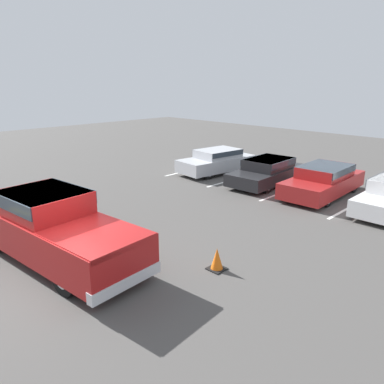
{
  "coord_description": "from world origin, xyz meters",
  "views": [
    {
      "loc": [
        8.37,
        -3.7,
        4.7
      ],
      "look_at": [
        -0.4,
        5.04,
        1.0
      ],
      "focal_mm": 35.0,
      "sensor_mm": 36.0,
      "label": 1
    }
  ],
  "objects": [
    {
      "name": "pickup_truck",
      "position": [
        -0.86,
        0.25,
        0.94
      ],
      "size": [
        6.21,
        2.53,
        1.88
      ],
      "rotation": [
        0.0,
        0.0,
        0.09
      ],
      "color": "#A51919",
      "rests_on": "ground_plane"
    },
    {
      "name": "stall_stripe_d",
      "position": [
        3.0,
        10.94,
        0.0
      ],
      "size": [
        0.12,
        5.02,
        0.01
      ],
      "primitive_type": "cube",
      "color": "white",
      "rests_on": "ground_plane"
    },
    {
      "name": "stall_stripe_b",
      "position": [
        -2.84,
        10.94,
        0.0
      ],
      "size": [
        0.12,
        5.02,
        0.01
      ],
      "primitive_type": "cube",
      "color": "white",
      "rests_on": "ground_plane"
    },
    {
      "name": "parked_sedan_b",
      "position": [
        -1.24,
        10.87,
        0.65
      ],
      "size": [
        2.03,
        4.46,
        1.21
      ],
      "rotation": [
        0.0,
        0.0,
        -1.52
      ],
      "color": "#232326",
      "rests_on": "ground_plane"
    },
    {
      "name": "stall_stripe_c",
      "position": [
        0.08,
        10.94,
        0.0
      ],
      "size": [
        0.12,
        5.02,
        0.01
      ],
      "primitive_type": "cube",
      "color": "white",
      "rests_on": "ground_plane"
    },
    {
      "name": "stall_stripe_a",
      "position": [
        -5.76,
        10.94,
        0.0
      ],
      "size": [
        0.12,
        5.02,
        0.01
      ],
      "primitive_type": "cube",
      "color": "white",
      "rests_on": "ground_plane"
    },
    {
      "name": "parked_sedan_a",
      "position": [
        -4.4,
        10.87,
        0.66
      ],
      "size": [
        2.16,
        4.38,
        1.24
      ],
      "rotation": [
        0.0,
        0.0,
        -1.67
      ],
      "color": "#B7BABF",
      "rests_on": "ground_plane"
    },
    {
      "name": "ground_plane",
      "position": [
        0.0,
        0.0,
        0.0
      ],
      "size": [
        60.0,
        60.0,
        0.0
      ],
      "primitive_type": "plane",
      "color": "#4C4947"
    },
    {
      "name": "parked_sedan_c",
      "position": [
        1.46,
        11.03,
        0.68
      ],
      "size": [
        1.99,
        4.69,
        1.28
      ],
      "rotation": [
        0.0,
        0.0,
        -1.53
      ],
      "color": "maroon",
      "rests_on": "ground_plane"
    },
    {
      "name": "traffic_cone",
      "position": [
        2.64,
        2.91,
        0.27
      ],
      "size": [
        0.43,
        0.43,
        0.59
      ],
      "color": "black",
      "rests_on": "ground_plane"
    }
  ]
}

